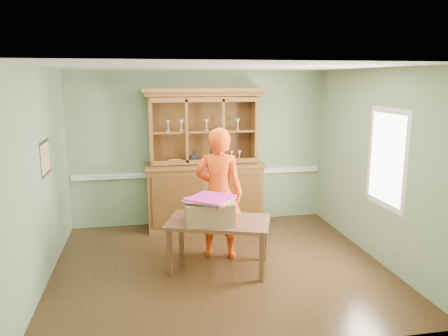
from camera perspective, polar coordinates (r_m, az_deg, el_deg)
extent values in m
plane|color=#483117|center=(6.21, -0.55, -12.70)|extent=(4.50, 4.50, 0.00)
plane|color=white|center=(5.66, -0.61, 13.08)|extent=(4.50, 4.50, 0.00)
plane|color=gray|center=(7.73, -3.18, 2.60)|extent=(4.50, 0.00, 4.50)
plane|color=gray|center=(5.84, -22.88, -1.22)|extent=(0.00, 4.00, 4.00)
plane|color=gray|center=(6.56, 19.17, 0.37)|extent=(0.00, 4.00, 4.00)
plane|color=gray|center=(3.90, 4.62, -6.39)|extent=(4.50, 0.00, 4.50)
cube|color=white|center=(7.79, -3.12, -0.70)|extent=(4.41, 0.05, 0.08)
cube|color=#372316|center=(6.08, -22.27, 1.24)|extent=(0.03, 0.60, 0.46)
cube|color=beige|center=(6.08, -22.21, 1.24)|extent=(0.01, 0.52, 0.38)
cube|color=white|center=(6.27, 20.45, 1.18)|extent=(0.03, 0.96, 1.36)
cube|color=white|center=(6.26, 20.40, 1.18)|extent=(0.01, 0.80, 1.20)
cube|color=brown|center=(7.61, -2.52, -3.73)|extent=(1.96, 0.60, 1.09)
cube|color=brown|center=(7.48, -2.55, 0.43)|extent=(2.02, 0.66, 0.04)
cube|color=brown|center=(7.67, -2.90, 5.19)|extent=(1.85, 0.04, 1.14)
cube|color=brown|center=(7.42, -9.56, 4.82)|extent=(0.07, 0.41, 1.14)
cube|color=brown|center=(7.66, 3.94, 5.17)|extent=(0.07, 0.41, 1.14)
cube|color=brown|center=(7.44, -2.74, 9.65)|extent=(1.96, 0.48, 0.07)
cube|color=brown|center=(7.42, -2.73, 10.15)|extent=(2.04, 0.52, 0.07)
cube|color=brown|center=(7.49, -2.70, 4.83)|extent=(1.72, 0.36, 0.03)
imported|color=#B2B2B7|center=(7.53, -3.90, 1.47)|extent=(0.20, 0.20, 0.21)
imported|color=gold|center=(7.52, -6.36, 0.82)|extent=(0.23, 0.23, 0.06)
cylinder|color=black|center=(7.28, -1.51, 1.70)|extent=(0.08, 0.08, 0.35)
cube|color=brown|center=(5.94, -0.70, -7.05)|extent=(1.55, 1.21, 0.05)
cube|color=brown|center=(5.87, -7.17, -10.89)|extent=(0.08, 0.08, 0.63)
cube|color=brown|center=(6.47, -5.59, -8.68)|extent=(0.08, 0.08, 0.63)
cube|color=brown|center=(5.69, 4.93, -11.61)|extent=(0.08, 0.08, 0.63)
cube|color=brown|center=(6.31, 5.31, -9.23)|extent=(0.08, 0.08, 0.63)
cube|color=#AF7C5A|center=(5.82, -1.95, -5.71)|extent=(0.64, 0.52, 0.29)
cube|color=red|center=(5.74, -1.74, -4.37)|extent=(0.73, 0.73, 0.01)
cube|color=#E5FF20|center=(5.74, -1.74, -4.28)|extent=(0.73, 0.73, 0.01)
cube|color=green|center=(5.73, -1.74, -4.20)|extent=(0.73, 0.73, 0.01)
cube|color=#31CAE7|center=(5.73, -1.74, -4.11)|extent=(0.73, 0.73, 0.01)
cube|color=#FF78D7|center=(5.73, -1.74, -4.02)|extent=(0.73, 0.73, 0.01)
cube|color=#CA1E55|center=(5.73, -1.74, -3.94)|extent=(0.73, 0.73, 0.01)
cube|color=#E122A7|center=(5.72, -1.74, -3.85)|extent=(0.73, 0.73, 0.01)
imported|color=#FF4A10|center=(6.25, -0.66, -3.31)|extent=(0.81, 0.67, 1.89)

